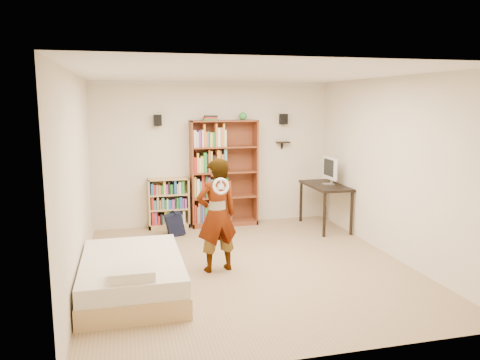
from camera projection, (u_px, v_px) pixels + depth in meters
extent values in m
cube|color=tan|center=(247.00, 266.00, 6.72)|extent=(4.50, 5.00, 0.01)
cube|color=beige|center=(214.00, 154.00, 8.89)|extent=(4.50, 0.02, 2.70)
cube|color=beige|center=(321.00, 215.00, 4.10)|extent=(4.50, 0.02, 2.70)
cube|color=beige|center=(77.00, 180.00, 5.96)|extent=(0.02, 5.00, 2.70)
cube|color=beige|center=(392.00, 168.00, 7.03)|extent=(0.02, 5.00, 2.70)
cube|color=white|center=(248.00, 74.00, 6.27)|extent=(4.50, 5.00, 0.02)
cube|color=silver|center=(214.00, 83.00, 8.64)|extent=(4.50, 0.06, 0.06)
cube|color=silver|center=(324.00, 61.00, 3.91)|extent=(4.50, 0.06, 0.06)
cube|color=silver|center=(74.00, 74.00, 5.75)|extent=(0.06, 5.00, 0.06)
cube|color=silver|center=(395.00, 78.00, 6.80)|extent=(0.06, 5.00, 0.06)
cube|color=black|center=(158.00, 120.00, 8.43)|extent=(0.14, 0.12, 0.20)
cube|color=black|center=(284.00, 119.00, 9.00)|extent=(0.14, 0.12, 0.20)
cube|color=black|center=(283.00, 142.00, 9.09)|extent=(0.25, 0.16, 0.02)
imported|color=black|center=(217.00, 215.00, 6.42)|extent=(0.64, 0.48, 1.59)
torus|color=white|center=(221.00, 186.00, 6.06)|extent=(0.22, 0.08, 0.22)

